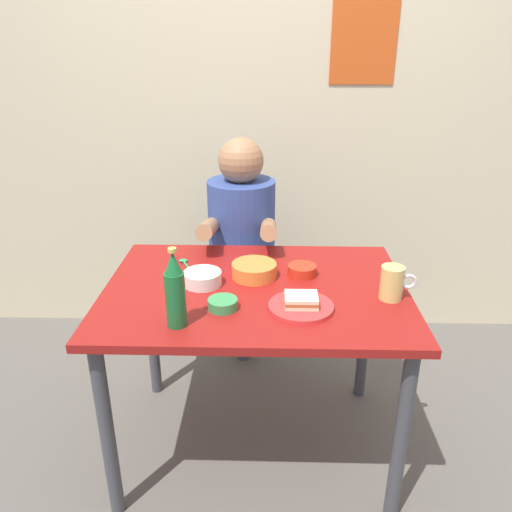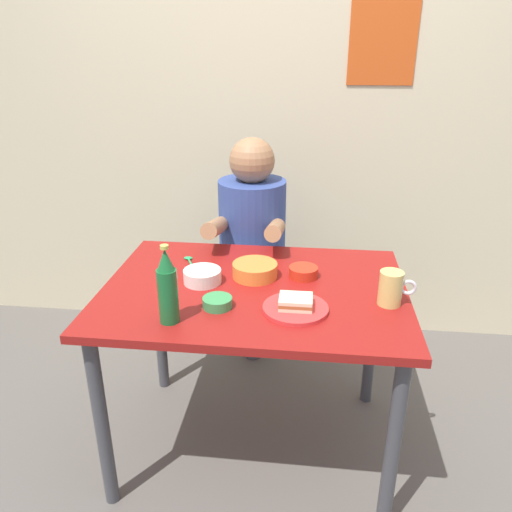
# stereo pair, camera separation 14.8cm
# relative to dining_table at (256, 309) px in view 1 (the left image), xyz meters

# --- Properties ---
(ground_plane) EXTENTS (6.00, 6.00, 0.00)m
(ground_plane) POSITION_rel_dining_table_xyz_m (0.00, 0.00, -0.65)
(ground_plane) COLOR #59544F
(wall_back) EXTENTS (4.40, 0.09, 2.60)m
(wall_back) POSITION_rel_dining_table_xyz_m (0.00, 1.05, 0.65)
(wall_back) COLOR beige
(wall_back) RESTS_ON ground
(dining_table) EXTENTS (1.10, 0.80, 0.74)m
(dining_table) POSITION_rel_dining_table_xyz_m (0.00, 0.00, 0.00)
(dining_table) COLOR maroon
(dining_table) RESTS_ON ground
(stool) EXTENTS (0.34, 0.34, 0.45)m
(stool) POSITION_rel_dining_table_xyz_m (-0.08, 0.63, -0.30)
(stool) COLOR #4C4C51
(stool) RESTS_ON ground
(person_seated) EXTENTS (0.33, 0.56, 0.72)m
(person_seated) POSITION_rel_dining_table_xyz_m (-0.08, 0.62, 0.12)
(person_seated) COLOR #33478C
(person_seated) RESTS_ON stool
(plate_orange) EXTENTS (0.22, 0.22, 0.01)m
(plate_orange) POSITION_rel_dining_table_xyz_m (0.16, -0.16, 0.10)
(plate_orange) COLOR red
(plate_orange) RESTS_ON dining_table
(sandwich) EXTENTS (0.11, 0.09, 0.04)m
(sandwich) POSITION_rel_dining_table_xyz_m (0.16, -0.16, 0.13)
(sandwich) COLOR beige
(sandwich) RESTS_ON plate_orange
(beer_mug) EXTENTS (0.13, 0.08, 0.12)m
(beer_mug) POSITION_rel_dining_table_xyz_m (0.47, -0.08, 0.15)
(beer_mug) COLOR #D1BC66
(beer_mug) RESTS_ON dining_table
(beer_bottle) EXTENTS (0.06, 0.06, 0.26)m
(beer_bottle) POSITION_rel_dining_table_xyz_m (-0.24, -0.28, 0.21)
(beer_bottle) COLOR #19602D
(beer_bottle) RESTS_ON dining_table
(sauce_bowl_chili) EXTENTS (0.11, 0.11, 0.04)m
(sauce_bowl_chili) POSITION_rel_dining_table_xyz_m (0.17, 0.10, 0.12)
(sauce_bowl_chili) COLOR red
(sauce_bowl_chili) RESTS_ON dining_table
(rice_bowl_white) EXTENTS (0.14, 0.14, 0.05)m
(rice_bowl_white) POSITION_rel_dining_table_xyz_m (-0.20, 0.01, 0.12)
(rice_bowl_white) COLOR silver
(rice_bowl_white) RESTS_ON dining_table
(dip_bowl_green) EXTENTS (0.10, 0.10, 0.03)m
(dip_bowl_green) POSITION_rel_dining_table_xyz_m (-0.11, -0.17, 0.11)
(dip_bowl_green) COLOR #388C4C
(dip_bowl_green) RESTS_ON dining_table
(soup_bowl_orange) EXTENTS (0.17, 0.17, 0.05)m
(soup_bowl_orange) POSITION_rel_dining_table_xyz_m (-0.01, 0.08, 0.12)
(soup_bowl_orange) COLOR orange
(soup_bowl_orange) RESTS_ON dining_table
(spoon) EXTENTS (0.07, 0.11, 0.01)m
(spoon) POSITION_rel_dining_table_xyz_m (-0.29, 0.20, 0.10)
(spoon) COLOR #26A559
(spoon) RESTS_ON dining_table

